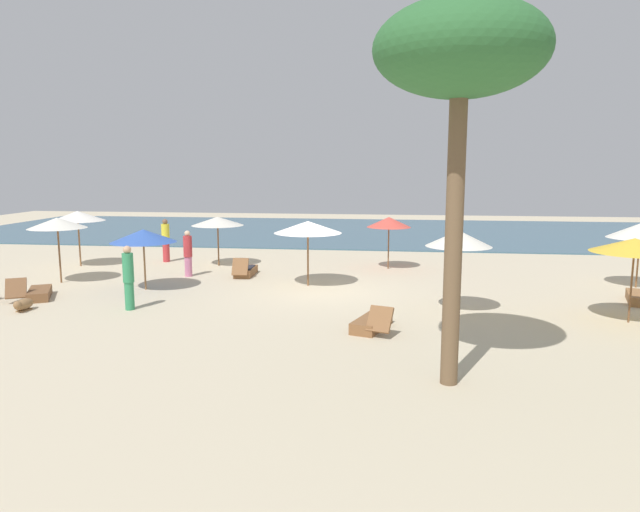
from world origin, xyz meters
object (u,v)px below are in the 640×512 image
(umbrella_7, at_px, (78,216))
(person_1, at_px, (188,253))
(lounger_0, at_px, (372,323))
(lounger_2, at_px, (37,293))
(umbrella_5, at_px, (143,236))
(dog, at_px, (23,305))
(umbrella_2, at_px, (57,223))
(umbrella_8, at_px, (218,221))
(person_2, at_px, (128,277))
(palm_2, at_px, (460,56))
(umbrella_1, at_px, (389,222))
(umbrella_4, at_px, (459,239))
(person_0, at_px, (166,240))
(lounger_3, at_px, (245,271))
(umbrella_3, at_px, (635,245))
(umbrella_0, at_px, (308,227))

(umbrella_7, distance_m, person_1, 5.50)
(lounger_0, bearing_deg, person_1, 138.74)
(lounger_0, relative_size, lounger_2, 1.01)
(umbrella_5, height_order, dog, umbrella_5)
(umbrella_2, relative_size, dog, 2.94)
(umbrella_8, relative_size, person_2, 1.15)
(palm_2, bearing_deg, umbrella_1, 95.95)
(umbrella_2, xyz_separation_m, person_1, (4.00, 1.67, -1.22))
(umbrella_4, distance_m, person_0, 13.42)
(umbrella_2, distance_m, dog, 4.46)
(umbrella_4, bearing_deg, umbrella_2, 169.52)
(umbrella_8, bearing_deg, palm_2, -55.61)
(umbrella_8, distance_m, dog, 8.67)
(umbrella_7, bearing_deg, lounger_3, -9.26)
(umbrella_3, distance_m, umbrella_7, 19.69)
(lounger_0, xyz_separation_m, person_0, (-9.06, 9.14, 0.75))
(umbrella_1, height_order, lounger_3, umbrella_1)
(umbrella_1, relative_size, person_0, 1.13)
(umbrella_3, height_order, lounger_3, umbrella_3)
(palm_2, bearing_deg, umbrella_0, 114.96)
(umbrella_7, bearing_deg, person_2, -51.36)
(person_0, bearing_deg, umbrella_8, -14.73)
(umbrella_2, distance_m, umbrella_5, 3.50)
(umbrella_4, height_order, person_0, umbrella_4)
(umbrella_7, bearing_deg, umbrella_4, -21.63)
(palm_2, bearing_deg, person_1, 131.93)
(umbrella_7, xyz_separation_m, lounger_0, (12.11, -7.70, -1.86))
(person_0, bearing_deg, umbrella_2, -112.25)
(umbrella_4, relative_size, umbrella_7, 1.02)
(lounger_3, height_order, person_1, person_1)
(lounger_3, bearing_deg, lounger_2, -140.49)
(umbrella_1, height_order, lounger_0, umbrella_1)
(lounger_0, bearing_deg, umbrella_8, 127.74)
(lounger_0, relative_size, person_0, 0.97)
(person_0, height_order, palm_2, palm_2)
(palm_2, bearing_deg, umbrella_4, 82.66)
(lounger_0, relative_size, dog, 2.28)
(umbrella_0, height_order, dog, umbrella_0)
(umbrella_4, relative_size, person_0, 1.26)
(lounger_0, bearing_deg, umbrella_4, 41.70)
(umbrella_1, bearing_deg, lounger_0, -91.95)
(person_2, bearing_deg, dog, -169.39)
(umbrella_3, height_order, person_2, umbrella_3)
(umbrella_2, bearing_deg, umbrella_1, 20.58)
(umbrella_8, xyz_separation_m, person_2, (-0.31, -7.34, -0.88))
(lounger_3, height_order, person_2, person_2)
(umbrella_2, relative_size, umbrella_5, 1.07)
(umbrella_4, xyz_separation_m, person_0, (-11.30, 7.14, -1.14))
(umbrella_1, height_order, person_1, umbrella_1)
(umbrella_8, xyz_separation_m, lounger_3, (1.63, -1.96, -1.64))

